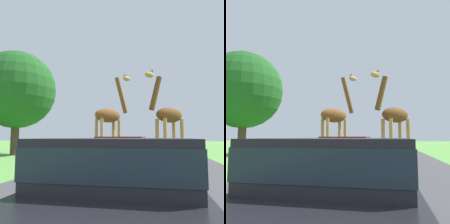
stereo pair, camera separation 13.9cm
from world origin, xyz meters
The scene contains 8 objects.
road centered at (0.00, 30.00, 0.00)m, with size 7.63×120.00×0.00m.
giraffe_near_road centered at (-1.95, 13.72, 2.40)m, with size 2.02×2.19×5.18m.
giraffe_companion centered at (1.23, 13.44, 2.31)m, with size 2.16×2.03×4.82m.
car_lead_maroon centered at (0.30, 3.53, 0.72)m, with size 1.72×4.38×1.33m.
car_queue_right centered at (-2.42, 23.70, 0.69)m, with size 1.94×4.37×1.30m.
car_queue_left centered at (-1.27, 17.99, 0.68)m, with size 1.75×4.32×1.26m.
car_far_ahead centered at (-0.55, 9.21, 0.74)m, with size 1.72×4.68×1.36m.
tree_centre_back centered at (-9.90, 16.85, 4.93)m, with size 5.91×5.91×7.91m.
Camera 2 is at (0.87, 0.70, 1.35)m, focal length 38.00 mm.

